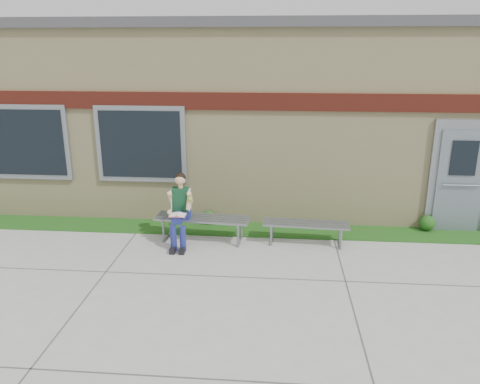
{
  "coord_description": "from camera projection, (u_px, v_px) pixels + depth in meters",
  "views": [
    {
      "loc": [
        -0.14,
        -6.43,
        3.64
      ],
      "look_at": [
        -0.82,
        1.7,
        1.1
      ],
      "focal_mm": 35.0,
      "sensor_mm": 36.0,
      "label": 1
    }
  ],
  "objects": [
    {
      "name": "bench_left",
      "position": [
        203.0,
        222.0,
        9.11
      ],
      "size": [
        1.87,
        0.65,
        0.48
      ],
      "rotation": [
        0.0,
        0.0,
        -0.08
      ],
      "color": "slate",
      "rests_on": "ground"
    },
    {
      "name": "girl",
      "position": [
        180.0,
        208.0,
        8.83
      ],
      "size": [
        0.49,
        0.8,
        1.38
      ],
      "rotation": [
        0.0,
        0.0,
        0.0
      ],
      "color": "navy",
      "rests_on": "ground"
    },
    {
      "name": "school_building",
      "position": [
        285.0,
        108.0,
        12.26
      ],
      "size": [
        16.2,
        6.22,
        4.2
      ],
      "color": "beige",
      "rests_on": "ground"
    },
    {
      "name": "grass_strip",
      "position": [
        283.0,
        231.0,
        9.66
      ],
      "size": [
        16.0,
        0.8,
        0.02
      ],
      "primitive_type": "cube",
      "color": "#214C14",
      "rests_on": "ground"
    },
    {
      "name": "shrub_east",
      "position": [
        427.0,
        223.0,
        9.61
      ],
      "size": [
        0.32,
        0.32,
        0.32
      ],
      "primitive_type": "sphere",
      "color": "#214C14",
      "rests_on": "grass_strip"
    },
    {
      "name": "bench_right",
      "position": [
        306.0,
        228.0,
        8.96
      ],
      "size": [
        1.66,
        0.55,
        0.43
      ],
      "rotation": [
        0.0,
        0.0,
        -0.06
      ],
      "color": "slate",
      "rests_on": "ground"
    },
    {
      "name": "shrub_mid",
      "position": [
        208.0,
        217.0,
        9.98
      ],
      "size": [
        0.29,
        0.29,
        0.29
      ],
      "primitive_type": "sphere",
      "color": "#214C14",
      "rests_on": "grass_strip"
    },
    {
      "name": "ground",
      "position": [
        284.0,
        294.0,
        7.19
      ],
      "size": [
        80.0,
        80.0,
        0.0
      ],
      "primitive_type": "plane",
      "color": "#9E9E99",
      "rests_on": "ground"
    }
  ]
}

